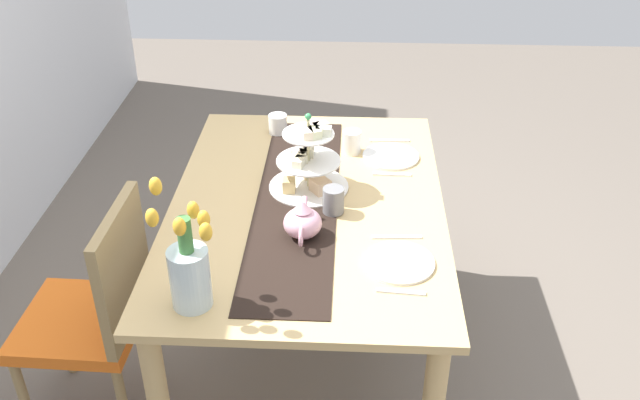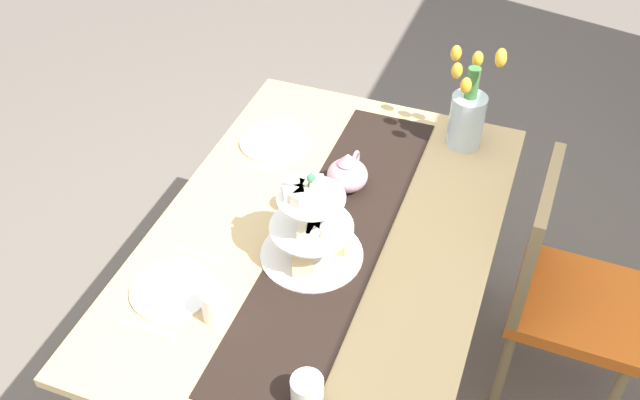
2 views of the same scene
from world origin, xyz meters
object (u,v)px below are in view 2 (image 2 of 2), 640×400
object	(u,v)px
fork_left	(289,119)
mug_grey	(301,199)
knife_left	(256,167)
chair_left	(561,285)
tiered_cake_stand	(311,229)
dinner_plate_left	(273,142)
dinner_plate_right	(171,289)
mug_white_text	(216,305)
tulip_vase	(468,112)
teapot	(348,174)
knife_right	(144,329)
fork_right	(196,254)
cream_jug	(307,391)
dining_table	(323,259)

from	to	relation	value
fork_left	mug_grey	xyz separation A→B (m)	(0.44, 0.22, 0.05)
knife_left	chair_left	bearing A→B (deg)	95.18
tiered_cake_stand	dinner_plate_left	size ratio (longest dim) A/B	1.32
dinner_plate_right	mug_white_text	xyz separation A→B (m)	(0.04, 0.16, 0.04)
tiered_cake_stand	tulip_vase	size ratio (longest dim) A/B	0.75
teapot	knife_right	world-z (taller)	teapot
teapot	mug_grey	xyz separation A→B (m)	(0.16, -0.10, -0.01)
tiered_cake_stand	fork_right	size ratio (longest dim) A/B	2.03
chair_left	teapot	xyz separation A→B (m)	(0.09, -0.72, 0.34)
mug_grey	dinner_plate_left	bearing A→B (deg)	-143.01
fork_right	cream_jug	bearing A→B (deg)	54.49
dinner_plate_right	teapot	bearing A→B (deg)	151.31
chair_left	tiered_cake_stand	world-z (taller)	tiered_cake_stand
cream_jug	fork_left	bearing A→B (deg)	-155.64
tulip_vase	knife_left	distance (m)	0.73
tulip_vase	fork_right	bearing A→B (deg)	-37.74
dinner_plate_right	fork_left	bearing A→B (deg)	180.00
cream_jug	tiered_cake_stand	bearing A→B (deg)	-160.45
teapot	dinner_plate_right	world-z (taller)	teapot
fork_left	dinner_plate_right	xyz separation A→B (m)	(0.86, 0.00, 0.00)
dinner_plate_left	mug_grey	size ratio (longest dim) A/B	2.42
dining_table	dinner_plate_left	distance (m)	0.49
tulip_vase	dinner_plate_right	distance (m)	1.14
chair_left	tiered_cake_stand	xyz separation A→B (m)	(0.41, -0.73, 0.38)
cream_jug	fork_right	bearing A→B (deg)	-125.51
dining_table	tiered_cake_stand	size ratio (longest dim) A/B	4.83
teapot	dinner_plate_left	distance (m)	0.35
dinner_plate_left	knife_right	xyz separation A→B (m)	(0.86, 0.00, -0.00)
dining_table	fork_left	world-z (taller)	fork_left
mug_white_text	chair_left	bearing A→B (deg)	128.63
chair_left	tiered_cake_stand	size ratio (longest dim) A/B	2.99
cream_jug	dining_table	bearing A→B (deg)	-163.72
tiered_cake_stand	teapot	size ratio (longest dim) A/B	1.28
cream_jug	mug_grey	bearing A→B (deg)	-157.35
dinner_plate_right	knife_right	bearing A→B (deg)	0.00
dinner_plate_left	cream_jug	bearing A→B (deg)	27.68
dinner_plate_left	knife_left	distance (m)	0.15
mug_grey	knife_left	bearing A→B (deg)	-123.78
fork_left	knife_right	xyz separation A→B (m)	(1.01, 0.00, 0.00)
tiered_cake_stand	mug_grey	distance (m)	0.20
teapot	fork_left	bearing A→B (deg)	-131.52
fork_left	knife_right	bearing A→B (deg)	0.00
teapot	fork_left	world-z (taller)	teapot
mug_grey	fork_right	bearing A→B (deg)	-38.10
knife_left	knife_right	distance (m)	0.72
dinner_plate_right	mug_grey	xyz separation A→B (m)	(-0.43, 0.22, 0.05)
dinner_plate_right	dining_table	bearing A→B (deg)	138.35
dining_table	mug_grey	world-z (taller)	mug_grey
fork_left	cream_jug	bearing A→B (deg)	24.36
fork_right	fork_left	bearing A→B (deg)	180.00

